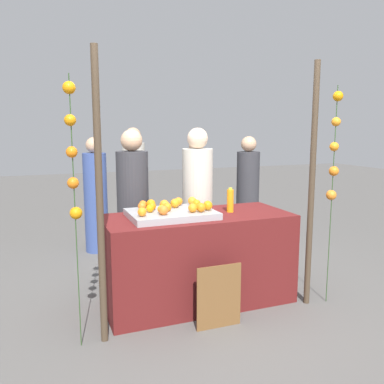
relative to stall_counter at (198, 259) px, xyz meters
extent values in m
plane|color=#565451|center=(0.00, 0.00, -0.43)|extent=(24.00, 24.00, 0.00)
cube|color=#5B1919|center=(0.00, 0.00, 0.00)|extent=(1.80, 0.77, 0.87)
cube|color=#9EA0A5|center=(-0.26, 0.00, 0.46)|extent=(0.79, 0.57, 0.06)
sphere|color=orange|center=(-0.41, 0.19, 0.54)|extent=(0.09, 0.09, 0.09)
sphere|color=orange|center=(-0.11, -0.14, 0.54)|extent=(0.08, 0.08, 0.08)
sphere|color=orange|center=(0.02, 0.19, 0.54)|extent=(0.08, 0.08, 0.08)
sphere|color=orange|center=(-0.47, 0.01, 0.53)|extent=(0.07, 0.07, 0.07)
sphere|color=orange|center=(0.02, 0.07, 0.53)|extent=(0.08, 0.08, 0.08)
sphere|color=orange|center=(-0.38, -0.07, 0.53)|extent=(0.08, 0.08, 0.08)
sphere|color=orange|center=(-0.03, -0.15, 0.54)|extent=(0.09, 0.09, 0.09)
sphere|color=orange|center=(-0.58, -0.14, 0.53)|extent=(0.08, 0.08, 0.08)
sphere|color=orange|center=(-0.31, -0.02, 0.54)|extent=(0.08, 0.08, 0.08)
sphere|color=orange|center=(-0.48, 0.22, 0.53)|extent=(0.07, 0.07, 0.07)
sphere|color=orange|center=(-0.12, 0.22, 0.54)|extent=(0.08, 0.08, 0.08)
sphere|color=orange|center=(-0.30, 0.11, 0.54)|extent=(0.09, 0.09, 0.09)
sphere|color=orange|center=(0.06, -0.10, 0.54)|extent=(0.09, 0.09, 0.09)
sphere|color=orange|center=(-0.19, 0.13, 0.54)|extent=(0.09, 0.09, 0.09)
sphere|color=orange|center=(-0.42, 0.09, 0.53)|extent=(0.07, 0.07, 0.07)
sphere|color=orange|center=(-0.39, -0.15, 0.54)|extent=(0.08, 0.08, 0.08)
sphere|color=orange|center=(-0.51, 0.12, 0.53)|extent=(0.08, 0.08, 0.08)
cylinder|color=orange|center=(0.35, 0.01, 0.55)|extent=(0.07, 0.07, 0.22)
cylinder|color=yellow|center=(0.35, 0.01, 0.67)|extent=(0.04, 0.04, 0.02)
cube|color=brown|center=(-0.03, -0.57, -0.16)|extent=(0.41, 0.01, 0.57)
cube|color=black|center=(-0.03, -0.55, -0.16)|extent=(0.38, 0.02, 0.54)
cylinder|color=#333338|center=(-0.47, 0.67, 0.29)|extent=(0.34, 0.34, 1.45)
sphere|color=tan|center=(-0.47, 0.67, 1.13)|extent=(0.23, 0.23, 0.23)
cylinder|color=beige|center=(0.26, 0.64, 0.30)|extent=(0.34, 0.34, 1.46)
sphere|color=beige|center=(0.26, 0.64, 1.14)|extent=(0.23, 0.23, 0.23)
cylinder|color=#333338|center=(0.69, 1.77, 0.24)|extent=(0.31, 0.31, 1.35)
sphere|color=tan|center=(0.69, 1.77, 1.02)|extent=(0.21, 0.21, 0.21)
cylinder|color=#384C8C|center=(-0.68, 2.03, 0.24)|extent=(0.31, 0.31, 1.36)
sphere|color=tan|center=(-0.68, 2.03, 1.03)|extent=(0.21, 0.21, 0.21)
cylinder|color=beige|center=(-0.03, 2.51, 0.30)|extent=(0.34, 0.34, 1.47)
sphere|color=tan|center=(-0.03, 2.51, 1.15)|extent=(0.23, 0.23, 0.23)
cylinder|color=#333338|center=(1.34, 1.44, 0.25)|extent=(0.32, 0.32, 1.36)
sphere|color=tan|center=(1.34, 1.44, 1.04)|extent=(0.21, 0.21, 0.21)
cylinder|color=#473828|center=(-0.98, -0.42, 0.71)|extent=(0.06, 0.06, 2.29)
cylinder|color=#473828|center=(0.98, -0.42, 0.71)|extent=(0.06, 0.06, 2.29)
cylinder|color=#2D4C23|center=(-1.16, -0.43, 0.60)|extent=(0.01, 0.01, 2.08)
sphere|color=orange|center=(-1.17, -0.43, 1.54)|extent=(0.09, 0.09, 0.09)
sphere|color=orange|center=(-1.17, -0.44, 1.31)|extent=(0.08, 0.08, 0.08)
sphere|color=orange|center=(-1.17, -0.44, 1.09)|extent=(0.08, 0.08, 0.08)
sphere|color=orange|center=(-1.17, -0.43, 0.86)|extent=(0.09, 0.09, 0.09)
sphere|color=orange|center=(-1.16, -0.43, 0.63)|extent=(0.09, 0.09, 0.09)
cylinder|color=#2D4C23|center=(1.18, -0.47, 0.60)|extent=(0.01, 0.01, 2.08)
sphere|color=orange|center=(1.18, -0.48, 1.54)|extent=(0.09, 0.09, 0.09)
sphere|color=orange|center=(1.19, -0.46, 1.31)|extent=(0.08, 0.08, 0.08)
sphere|color=orange|center=(1.18, -0.46, 1.09)|extent=(0.09, 0.09, 0.09)
sphere|color=orange|center=(1.19, -0.47, 0.86)|extent=(0.09, 0.09, 0.09)
sphere|color=orange|center=(1.18, -0.46, 0.63)|extent=(0.10, 0.10, 0.10)
camera|label=1|loc=(-1.42, -3.51, 1.26)|focal=37.89mm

